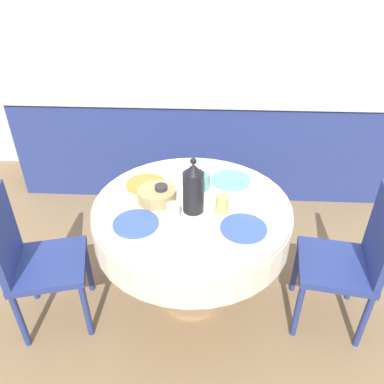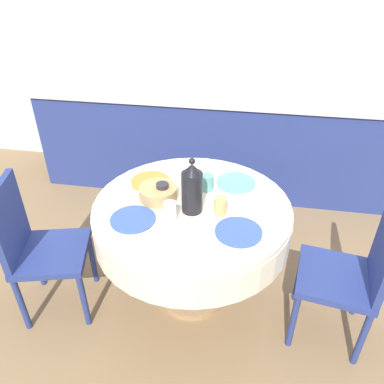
# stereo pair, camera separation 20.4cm
# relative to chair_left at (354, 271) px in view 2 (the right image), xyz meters

# --- Properties ---
(ground_plane) EXTENTS (12.00, 12.00, 0.00)m
(ground_plane) POSITION_rel_chair_left_xyz_m (-0.89, 0.14, -0.49)
(ground_plane) COLOR #8E704C
(wall_back) EXTENTS (7.00, 0.05, 2.60)m
(wall_back) POSITION_rel_chair_left_xyz_m (-0.89, 1.91, 0.81)
(wall_back) COLOR silver
(wall_back) RESTS_ON ground_plane
(kitchen_counter) EXTENTS (3.24, 0.64, 0.90)m
(kitchen_counter) POSITION_rel_chair_left_xyz_m (-0.89, 1.58, -0.04)
(kitchen_counter) COLOR navy
(kitchen_counter) RESTS_ON ground_plane
(dining_table) EXTENTS (1.12, 1.12, 0.72)m
(dining_table) POSITION_rel_chair_left_xyz_m (-0.89, 0.14, 0.10)
(dining_table) COLOR tan
(dining_table) RESTS_ON ground_plane
(chair_left) EXTENTS (0.46, 0.46, 0.89)m
(chair_left) POSITION_rel_chair_left_xyz_m (0.00, 0.00, 0.00)
(chair_left) COLOR navy
(chair_left) RESTS_ON ground_plane
(chair_right) EXTENTS (0.49, 0.49, 0.89)m
(chair_right) POSITION_rel_chair_left_xyz_m (-1.76, -0.09, 0.00)
(chair_right) COLOR navy
(chair_right) RESTS_ON ground_plane
(plate_near_left) EXTENTS (0.24, 0.24, 0.01)m
(plate_near_left) POSITION_rel_chair_left_xyz_m (-1.17, -0.06, 0.24)
(plate_near_left) COLOR #3856AD
(plate_near_left) RESTS_ON dining_table
(cup_near_left) EXTENTS (0.07, 0.07, 0.10)m
(cup_near_left) POSITION_rel_chair_left_xyz_m (-0.98, -0.01, 0.28)
(cup_near_left) COLOR white
(cup_near_left) RESTS_ON dining_table
(plate_near_right) EXTENTS (0.24, 0.24, 0.01)m
(plate_near_right) POSITION_rel_chair_left_xyz_m (-0.62, -0.07, 0.24)
(plate_near_right) COLOR #3856AD
(plate_near_right) RESTS_ON dining_table
(cup_near_right) EXTENTS (0.07, 0.07, 0.10)m
(cup_near_right) POSITION_rel_chair_left_xyz_m (-0.72, 0.08, 0.28)
(cup_near_right) COLOR #DBB766
(cup_near_right) RESTS_ON dining_table
(plate_far_left) EXTENTS (0.24, 0.24, 0.01)m
(plate_far_left) POSITION_rel_chair_left_xyz_m (-1.18, 0.32, 0.24)
(plate_far_left) COLOR orange
(plate_far_left) RESTS_ON dining_table
(cup_far_left) EXTENTS (0.07, 0.07, 0.10)m
(cup_far_left) POSITION_rel_chair_left_xyz_m (-1.06, 0.17, 0.28)
(cup_far_left) COLOR #28282D
(cup_far_left) RESTS_ON dining_table
(plate_far_right) EXTENTS (0.24, 0.24, 0.01)m
(plate_far_right) POSITION_rel_chair_left_xyz_m (-0.66, 0.40, 0.24)
(plate_far_right) COLOR #60BCB7
(plate_far_right) RESTS_ON dining_table
(cup_far_right) EXTENTS (0.07, 0.07, 0.10)m
(cup_far_right) POSITION_rel_chair_left_xyz_m (-0.83, 0.30, 0.28)
(cup_far_right) COLOR #5BA39E
(cup_far_right) RESTS_ON dining_table
(coffee_carafe) EXTENTS (0.11, 0.11, 0.32)m
(coffee_carafe) POSITION_rel_chair_left_xyz_m (-0.88, 0.08, 0.37)
(coffee_carafe) COLOR black
(coffee_carafe) RESTS_ON dining_table
(bread_basket) EXTENTS (0.22, 0.22, 0.07)m
(bread_basket) POSITION_rel_chair_left_xyz_m (-1.09, 0.16, 0.27)
(bread_basket) COLOR tan
(bread_basket) RESTS_ON dining_table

